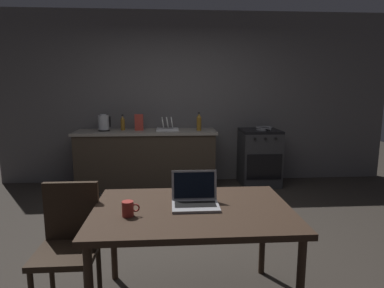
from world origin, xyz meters
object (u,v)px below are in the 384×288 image
object	(u,v)px
bottle_b	(123,123)
chair	(69,239)
cereal_box	(139,122)
laptop	(195,199)
bottle	(199,122)
stove_oven	(259,157)
frying_pan	(264,128)
electric_kettle	(104,123)
dining_table	(193,217)
dish_rack	(168,127)
coffee_mug	(128,209)

from	to	relation	value
bottle_b	chair	bearing A→B (deg)	-89.36
cereal_box	bottle_b	bearing A→B (deg)	166.91
laptop	bottle	size ratio (longest dim) A/B	1.13
stove_oven	chair	bearing A→B (deg)	-126.37
frying_pan	cereal_box	size ratio (longest dim) A/B	1.71
electric_kettle	bottle_b	xyz separation A→B (m)	(0.28, 0.08, -0.01)
laptop	frying_pan	size ratio (longest dim) A/B	0.75
bottle_b	cereal_box	bearing A→B (deg)	-13.09
dining_table	frying_pan	size ratio (longest dim) A/B	3.13
chair	dish_rack	distance (m)	3.00
bottle	coffee_mug	distance (m)	3.10
dish_rack	electric_kettle	bearing A→B (deg)	180.00
chair	cereal_box	world-z (taller)	cereal_box
chair	coffee_mug	bearing A→B (deg)	-35.05
bottle	bottle_b	xyz separation A→B (m)	(-1.18, 0.13, -0.02)
dining_table	stove_oven	bearing A→B (deg)	66.51
bottle_b	laptop	bearing A→B (deg)	-73.14
dish_rack	dining_table	bearing A→B (deg)	-86.40
chair	frying_pan	xyz separation A→B (m)	(2.19, 2.87, 0.40)
chair	frying_pan	world-z (taller)	frying_pan
electric_kettle	bottle	xyz separation A→B (m)	(1.46, -0.05, 0.01)
bottle	dish_rack	bearing A→B (deg)	174.13
stove_oven	laptop	bearing A→B (deg)	-113.47
electric_kettle	frying_pan	world-z (taller)	electric_kettle
electric_kettle	laptop	bearing A→B (deg)	-67.88
stove_oven	chair	distance (m)	3.59
dining_table	bottle_b	distance (m)	3.17
electric_kettle	bottle	size ratio (longest dim) A/B	0.92
dining_table	electric_kettle	xyz separation A→B (m)	(-1.16, 2.95, 0.34)
electric_kettle	stove_oven	bearing A→B (deg)	-0.06
bottle	laptop	bearing A→B (deg)	-95.59
stove_oven	bottle	world-z (taller)	bottle
cereal_box	bottle_b	world-z (taller)	cereal_box
laptop	cereal_box	world-z (taller)	cereal_box
dining_table	bottle	xyz separation A→B (m)	(0.30, 2.90, 0.35)
coffee_mug	bottle_b	distance (m)	3.18
bottle	bottle_b	size ratio (longest dim) A/B	1.16
frying_pan	coffee_mug	world-z (taller)	frying_pan
dining_table	bottle_b	size ratio (longest dim) A/B	5.51
stove_oven	dining_table	xyz separation A→B (m)	(-1.28, -2.95, 0.23)
frying_pan	cereal_box	bearing A→B (deg)	178.59
chair	electric_kettle	world-z (taller)	electric_kettle
coffee_mug	chair	bearing A→B (deg)	158.91
cereal_box	laptop	bearing A→B (deg)	-77.54
electric_kettle	bottle	bearing A→B (deg)	-1.96
bottle	frying_pan	bearing A→B (deg)	1.20
electric_kettle	coffee_mug	world-z (taller)	electric_kettle
stove_oven	bottle	size ratio (longest dim) A/B	3.16
dining_table	cereal_box	xyz separation A→B (m)	(-0.63, 2.97, 0.34)
laptop	bottle_b	xyz separation A→B (m)	(-0.90, 2.98, 0.22)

